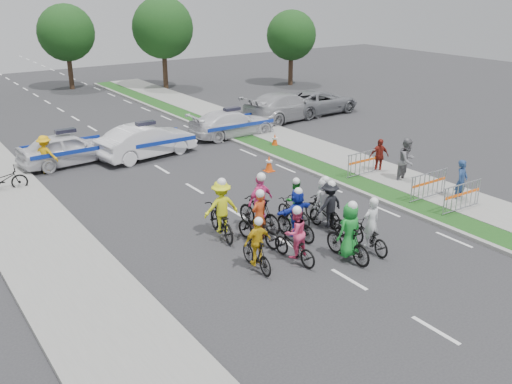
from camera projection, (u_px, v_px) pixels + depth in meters
ground at (349, 280)px, 15.97m from camera, size 90.00×90.00×0.00m
curb_right at (357, 191)px, 22.52m from camera, size 0.20×60.00×0.12m
grass_strip at (369, 187)px, 22.89m from camera, size 1.20×60.00×0.11m
sidewalk_right at (400, 179)px, 23.84m from camera, size 2.40×60.00×0.13m
sidewalk_left at (62, 270)px, 16.37m from camera, size 3.00×60.00×0.13m
rider_0 at (370, 233)px, 17.50m from camera, size 0.80×1.81×1.79m
rider_1 at (349, 237)px, 16.84m from camera, size 0.81×1.83×1.92m
rider_2 at (295, 241)px, 16.78m from camera, size 0.79×1.81×1.80m
rider_3 at (257, 249)px, 16.30m from camera, size 0.86×1.62×1.67m
rider_4 at (329, 211)px, 18.84m from camera, size 1.03×1.80×1.81m
rider_5 at (296, 217)px, 18.23m from camera, size 1.47×1.75×1.79m
rider_6 at (258, 226)px, 17.94m from camera, size 0.96×1.91×1.86m
rider_7 at (323, 206)px, 19.30m from camera, size 0.78×1.73×1.79m
rider_8 at (294, 207)px, 19.41m from camera, size 0.73×1.69×1.70m
rider_9 at (260, 208)px, 18.87m from camera, size 1.09×2.02×2.06m
rider_10 at (221, 214)px, 18.39m from camera, size 1.23×2.10×2.05m
police_car_0 at (67, 149)px, 25.71m from camera, size 4.45×2.06×1.48m
police_car_1 at (147, 141)px, 26.77m from camera, size 4.92×2.35×1.56m
police_car_2 at (232, 123)px, 30.43m from camera, size 4.82×2.01×1.39m
civilian_sedan at (285, 106)px, 33.88m from camera, size 6.00×3.12×1.66m
civilian_suv at (319, 102)px, 35.63m from camera, size 5.33×2.61×1.46m
spectator_0 at (461, 181)px, 21.33m from camera, size 0.66×0.51×1.63m
spectator_1 at (407, 161)px, 23.30m from camera, size 1.03×0.87×1.88m
spectator_2 at (379, 156)px, 24.47m from camera, size 0.97×0.62×1.54m
marshal_hiviz at (45, 154)px, 24.51m from camera, size 1.20×1.20×1.67m
barrier_0 at (462, 198)px, 20.38m from camera, size 2.01×0.54×1.12m
barrier_1 at (429, 186)px, 21.52m from camera, size 2.00×0.50×1.12m
barrier_2 at (365, 164)px, 24.15m from camera, size 2.01×0.53×1.12m
cone_0 at (269, 164)px, 24.91m from camera, size 0.40×0.40×0.70m
cone_1 at (275, 140)px, 28.53m from camera, size 0.40×0.40×0.70m
parked_bike at (2, 180)px, 22.40m from camera, size 1.96×0.90×0.99m
tree_1 at (163, 28)px, 42.34m from camera, size 4.55×4.55×6.82m
tree_2 at (291, 35)px, 44.26m from camera, size 3.85×3.85×5.77m
tree_4 at (66, 33)px, 42.37m from camera, size 4.20×4.20×6.30m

